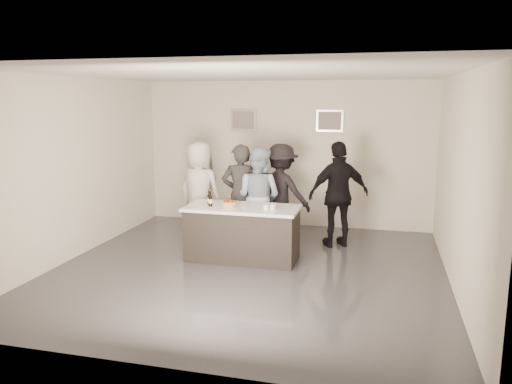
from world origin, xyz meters
TOP-DOWN VIEW (x-y plane):
  - floor at (0.00, 0.00)m, footprint 6.00×6.00m
  - ceiling at (0.00, 0.00)m, footprint 6.00×6.00m
  - wall_back at (0.00, 3.00)m, footprint 6.00×0.04m
  - wall_front at (0.00, -3.00)m, footprint 6.00×0.04m
  - wall_left at (-3.00, 0.00)m, footprint 0.04×6.00m
  - wall_right at (3.00, 0.00)m, footprint 0.04×6.00m
  - picture_left at (-0.90, 2.97)m, footprint 0.54×0.04m
  - picture_right at (0.90, 2.97)m, footprint 0.54×0.04m
  - bar_counter at (-0.23, 0.48)m, footprint 1.86×0.86m
  - cake at (-0.44, 0.42)m, footprint 0.24×0.24m
  - beer_bottle_a at (-0.80, 0.49)m, footprint 0.07×0.07m
  - beer_bottle_b at (-0.74, 0.38)m, footprint 0.07×0.07m
  - tumbler_cluster at (0.25, 0.44)m, footprint 0.19×0.19m
  - candles at (-0.56, 0.15)m, footprint 0.24×0.08m
  - person_main_black at (-0.50, 1.30)m, footprint 0.79×0.66m
  - person_main_blue at (-0.17, 1.33)m, footprint 1.03×0.90m
  - person_guest_left at (-1.34, 1.47)m, footprint 1.04×0.82m
  - person_guest_right at (1.24, 1.65)m, footprint 1.21×0.92m
  - person_guest_back at (0.13, 1.89)m, footprint 1.32×0.99m

SIDE VIEW (x-z plane):
  - floor at x=0.00m, z-range 0.00..0.00m
  - bar_counter at x=-0.23m, z-range 0.00..0.90m
  - person_main_blue at x=-0.17m, z-range 0.00..1.80m
  - candles at x=-0.56m, z-range 0.90..0.91m
  - person_guest_back at x=0.13m, z-range 0.00..1.81m
  - person_main_black at x=-0.50m, z-range 0.00..1.85m
  - person_guest_left at x=-1.34m, z-range 0.00..1.86m
  - cake at x=-0.44m, z-range 0.90..0.98m
  - tumbler_cluster at x=0.25m, z-range 0.90..0.98m
  - person_guest_right at x=1.24m, z-range 0.00..1.90m
  - beer_bottle_a at x=-0.80m, z-range 0.90..1.16m
  - beer_bottle_b at x=-0.74m, z-range 0.90..1.16m
  - wall_back at x=0.00m, z-range 0.00..3.00m
  - wall_front at x=0.00m, z-range 0.00..3.00m
  - wall_left at x=-3.00m, z-range 0.00..3.00m
  - wall_right at x=3.00m, z-range 0.00..3.00m
  - picture_left at x=-0.90m, z-range 1.98..2.42m
  - picture_right at x=0.90m, z-range 1.98..2.42m
  - ceiling at x=0.00m, z-range 3.00..3.00m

